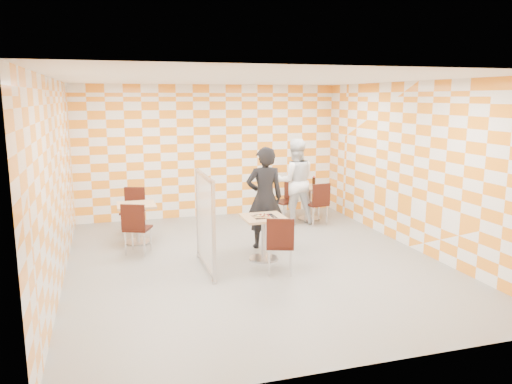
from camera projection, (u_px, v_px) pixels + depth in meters
The scene contains 15 objects.
room_shell at pixel (245, 169), 8.61m from camera, with size 7.00×7.00×7.00m.
main_table at pixel (264, 230), 8.40m from camera, with size 0.70×0.70×0.75m.
second_table at pixel (310, 197), 11.22m from camera, with size 0.70×0.70×0.75m.
empty_table at pixel (137, 217), 9.38m from camera, with size 0.70×0.70×0.75m.
chair_main_front at pixel (280, 241), 7.65m from camera, with size 0.54×0.54×0.92m.
chair_second_front at pixel (319, 201), 10.65m from camera, with size 0.47×0.48×0.92m.
chair_second_side at pixel (288, 197), 11.02m from camera, with size 0.56×0.55×0.92m.
chair_empty_near at pixel (136, 225), 8.65m from camera, with size 0.56×0.56×0.92m.
chair_empty_far at pixel (134, 207), 10.07m from camera, with size 0.54×0.55×0.92m.
partition at pixel (205, 222), 7.85m from camera, with size 0.08×1.38×1.55m.
man_dark at pixel (265, 198), 9.03m from camera, with size 0.68×0.44×1.85m, color black.
man_white at pixel (295, 181), 10.79m from camera, with size 0.90×0.70×1.85m, color white.
pizza_on_foil at pixel (264, 216), 8.34m from camera, with size 0.40×0.40×0.04m.
sport_bottle at pixel (300, 182), 11.24m from camera, with size 0.06×0.06×0.20m.
soda_bottle at pixel (314, 182), 11.20m from camera, with size 0.07×0.07×0.23m.
Camera 1 is at (-2.27, -7.69, 2.72)m, focal length 35.00 mm.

